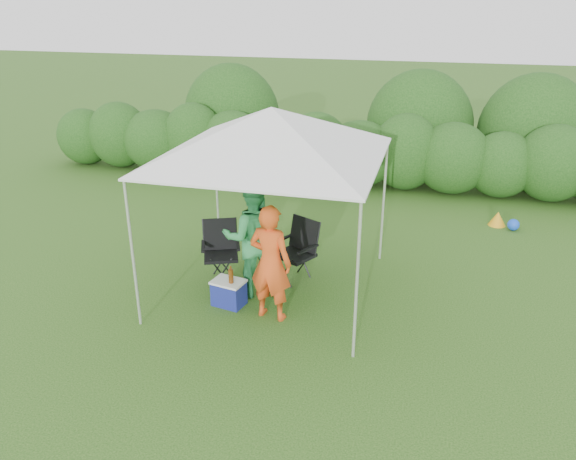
% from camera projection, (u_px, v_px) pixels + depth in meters
% --- Properties ---
extents(ground, '(70.00, 70.00, 0.00)m').
position_uv_depth(ground, '(264.00, 303.00, 8.40)').
color(ground, '#38621F').
extents(hedge, '(15.37, 1.53, 1.80)m').
position_uv_depth(hedge, '(342.00, 151.00, 13.41)').
color(hedge, '#255119').
rests_on(hedge, ground).
extents(canopy, '(3.10, 3.10, 2.83)m').
position_uv_depth(canopy, '(272.00, 133.00, 7.90)').
color(canopy, silver).
rests_on(canopy, ground).
extents(chair_right, '(0.76, 0.75, 0.99)m').
position_uv_depth(chair_right, '(299.00, 246.00, 8.94)').
color(chair_right, black).
rests_on(chair_right, ground).
extents(chair_left, '(0.73, 0.70, 0.97)m').
position_uv_depth(chair_left, '(221.00, 247.00, 8.96)').
color(chair_left, black).
rests_on(chair_left, ground).
extents(man, '(0.68, 0.50, 1.69)m').
position_uv_depth(man, '(270.00, 263.00, 7.73)').
color(man, '#EB4F1A').
rests_on(man, ground).
extents(woman, '(1.10, 0.99, 1.86)m').
position_uv_depth(woman, '(253.00, 237.00, 8.35)').
color(woman, '#2F904F').
rests_on(woman, ground).
extents(cooler, '(0.53, 0.42, 0.39)m').
position_uv_depth(cooler, '(229.00, 293.00, 8.28)').
color(cooler, navy).
rests_on(cooler, ground).
extents(bottle, '(0.07, 0.07, 0.27)m').
position_uv_depth(bottle, '(231.00, 274.00, 8.11)').
color(bottle, '#592D0C').
rests_on(bottle, cooler).
extents(lawn_toy, '(0.57, 0.47, 0.28)m').
position_uv_depth(lawn_toy, '(502.00, 220.00, 11.13)').
color(lawn_toy, orange).
rests_on(lawn_toy, ground).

